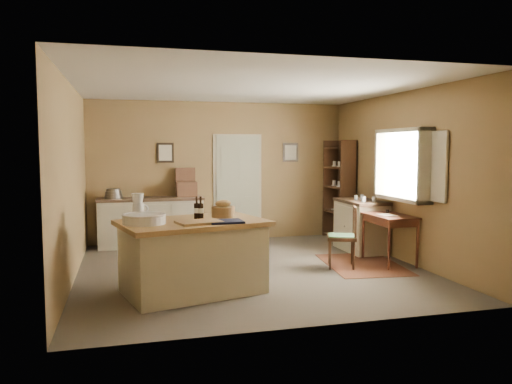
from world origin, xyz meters
TOP-DOWN VIEW (x-y plane):
  - ground at (0.00, 0.00)m, footprint 5.00×5.00m
  - wall_back at (0.00, 2.50)m, footprint 5.00×0.10m
  - wall_front at (0.00, -2.50)m, footprint 5.00×0.10m
  - wall_left at (-2.50, 0.00)m, footprint 0.10×5.00m
  - wall_right at (2.50, 0.00)m, footprint 0.10×5.00m
  - ceiling at (0.00, 0.00)m, footprint 5.00×5.00m
  - door at (0.35, 2.47)m, footprint 0.97×0.06m
  - framed_prints at (0.20, 2.48)m, footprint 2.82×0.02m
  - window at (2.42, -0.20)m, footprint 0.25×1.99m
  - work_island at (-1.01, -0.98)m, footprint 1.97×1.53m
  - sideboard at (-1.34, 2.20)m, footprint 1.92×0.55m
  - rug at (1.75, -0.17)m, footprint 1.27×1.71m
  - writing_desk at (2.20, -0.17)m, footprint 0.55×0.91m
  - desk_chair at (1.36, -0.23)m, footprint 0.55×0.55m
  - right_cabinet at (2.20, 0.81)m, footprint 0.61×1.09m
  - shelving_unit at (2.35, 2.00)m, footprint 0.33×0.88m

SIDE VIEW (x-z plane):
  - ground at x=0.00m, z-range 0.00..0.00m
  - rug at x=1.75m, z-range 0.00..0.01m
  - desk_chair at x=1.36m, z-range 0.00..0.91m
  - right_cabinet at x=2.20m, z-range -0.04..0.95m
  - sideboard at x=-1.34m, z-range -0.11..1.07m
  - work_island at x=-1.01m, z-range -0.12..1.08m
  - writing_desk at x=2.20m, z-range 0.26..1.08m
  - shelving_unit at x=2.35m, z-range 0.00..1.96m
  - door at x=0.35m, z-range 0.00..2.11m
  - wall_back at x=0.00m, z-range 0.00..2.70m
  - wall_front at x=0.00m, z-range 0.00..2.70m
  - wall_left at x=-2.50m, z-range 0.00..2.70m
  - wall_right at x=2.50m, z-range 0.00..2.70m
  - window at x=2.42m, z-range 0.99..2.11m
  - framed_prints at x=0.20m, z-range 1.53..1.91m
  - ceiling at x=0.00m, z-range 2.70..2.70m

